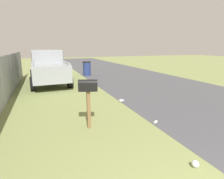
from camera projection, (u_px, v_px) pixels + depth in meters
name	position (u px, v px, depth m)	size (l,w,h in m)	color
road_asphalt	(188.00, 95.00, 8.58)	(60.00, 6.87, 0.01)	#47474C
mailbox	(88.00, 89.00, 4.91)	(0.36, 0.55, 1.42)	brown
pickup_truck	(48.00, 66.00, 11.23)	(5.13, 2.35, 2.09)	#93999E
trash_bin	(87.00, 68.00, 14.46)	(0.65, 0.65, 1.14)	navy
fence_section	(1.00, 81.00, 6.77)	(15.10, 0.07, 1.92)	#9EA3A8
litter_bag_near_hydrant	(121.00, 101.00, 7.53)	(0.14, 0.14, 0.14)	silver
litter_cup_midfield_b	(155.00, 122.00, 5.47)	(0.08, 0.08, 0.10)	white
litter_bag_by_mailbox	(195.00, 164.00, 3.46)	(0.14, 0.14, 0.14)	silver
litter_bottle_midfield_a	(121.00, 100.00, 7.68)	(0.07, 0.07, 0.22)	#B2D8BF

